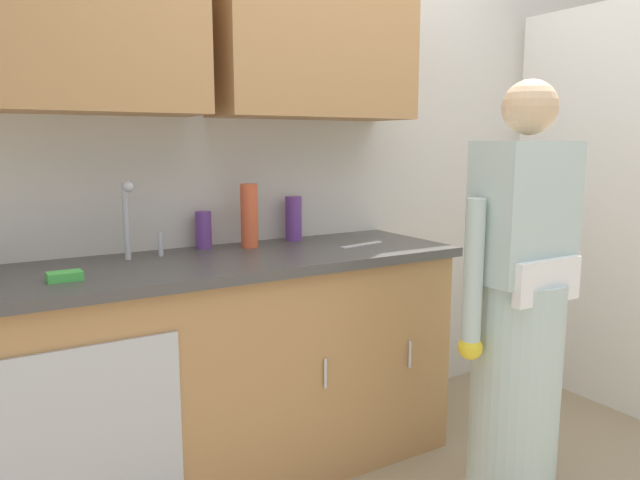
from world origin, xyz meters
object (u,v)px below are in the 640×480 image
object	(u,v)px
bottle_dish_liquid	(204,230)
bottle_soap	(294,218)
knife_on_counter	(362,245)
sponge	(65,276)
sink	(148,268)
bottle_water_short	(249,216)
person_at_sink	(518,328)

from	to	relation	value
bottle_dish_liquid	bottle_soap	distance (m)	0.44
knife_on_counter	sponge	size ratio (longest dim) A/B	2.18
sink	bottle_water_short	world-z (taller)	sink
bottle_dish_liquid	sponge	xyz separation A→B (m)	(-0.61, -0.35, -0.07)
sink	bottle_water_short	xyz separation A→B (m)	(0.49, 0.15, 0.15)
bottle_water_short	person_at_sink	bearing A→B (deg)	-50.62
bottle_soap	bottle_dish_liquid	bearing A→B (deg)	178.58
sink	sponge	distance (m)	0.33
sink	sponge	xyz separation A→B (m)	(-0.31, -0.12, 0.03)
sink	bottle_dish_liquid	xyz separation A→B (m)	(0.31, 0.23, 0.09)
bottle_water_short	knife_on_counter	distance (m)	0.51
sink	bottle_dish_liquid	world-z (taller)	sink
bottle_water_short	sink	bearing A→B (deg)	-162.99
sink	person_at_sink	bearing A→B (deg)	-31.09
bottle_water_short	sponge	bearing A→B (deg)	-161.25
sink	person_at_sink	distance (m)	1.43
bottle_water_short	knife_on_counter	world-z (taller)	bottle_water_short
bottle_dish_liquid	sponge	size ratio (longest dim) A/B	1.46
person_at_sink	knife_on_counter	size ratio (longest dim) A/B	6.75
sink	bottle_dish_liquid	bearing A→B (deg)	36.72
sink	sponge	world-z (taller)	sink
knife_on_counter	sponge	distance (m)	1.24
bottle_soap	knife_on_counter	world-z (taller)	bottle_soap
bottle_dish_liquid	knife_on_counter	xyz separation A→B (m)	(0.63, -0.29, -0.08)
person_at_sink	bottle_dish_liquid	xyz separation A→B (m)	(-0.90, 0.95, 0.33)
sponge	bottle_dish_liquid	bearing A→B (deg)	29.59
sponge	bottle_soap	bearing A→B (deg)	17.81
bottle_dish_liquid	sponge	world-z (taller)	bottle_dish_liquid
person_at_sink	bottle_soap	world-z (taller)	person_at_sink
bottle_water_short	bottle_dish_liquid	world-z (taller)	bottle_water_short
person_at_sink	knife_on_counter	distance (m)	0.76
bottle_dish_liquid	bottle_soap	xyz separation A→B (m)	(0.44, -0.01, 0.02)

